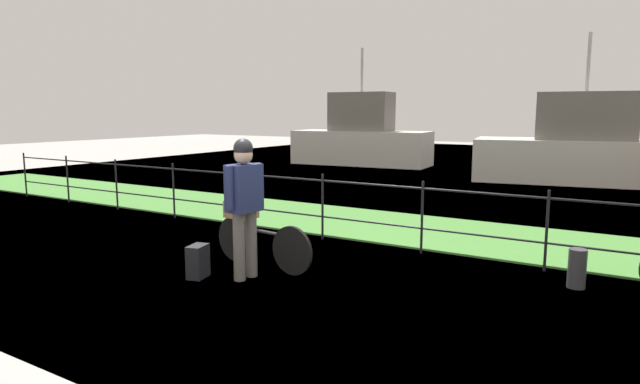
# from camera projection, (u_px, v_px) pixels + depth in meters

# --- Properties ---
(ground_plane) EXTENTS (60.00, 60.00, 0.00)m
(ground_plane) POSITION_uv_depth(u_px,v_px,m) (286.00, 285.00, 6.21)
(ground_plane) COLOR #9E9993
(grass_strip) EXTENTS (27.00, 2.40, 0.03)m
(grass_strip) POSITION_uv_depth(u_px,v_px,m) (405.00, 228.00, 9.19)
(grass_strip) COLOR #478438
(grass_strip) RESTS_ON ground
(harbor_water) EXTENTS (30.00, 30.00, 0.00)m
(harbor_water) POSITION_uv_depth(u_px,v_px,m) (515.00, 176.00, 16.61)
(harbor_water) COLOR #426684
(harbor_water) RESTS_ON ground
(iron_fence) EXTENTS (18.04, 0.04, 1.03)m
(iron_fence) POSITION_uv_depth(u_px,v_px,m) (370.00, 206.00, 7.95)
(iron_fence) COLOR black
(iron_fence) RESTS_ON ground
(bicycle_main) EXTENTS (1.61, 0.26, 0.61)m
(bicycle_main) POSITION_uv_depth(u_px,v_px,m) (261.00, 243.00, 6.89)
(bicycle_main) COLOR black
(bicycle_main) RESTS_ON ground
(wooden_crate) EXTENTS (0.41, 0.33, 0.22)m
(wooden_crate) POSITION_uv_depth(u_px,v_px,m) (241.00, 209.00, 7.05)
(wooden_crate) COLOR #A87F51
(wooden_crate) RESTS_ON bicycle_main
(terrier_dog) EXTENTS (0.32, 0.17, 0.18)m
(terrier_dog) POSITION_uv_depth(u_px,v_px,m) (242.00, 195.00, 7.01)
(terrier_dog) COLOR silver
(terrier_dog) RESTS_ON wooden_crate
(cyclist_person) EXTENTS (0.30, 0.54, 1.68)m
(cyclist_person) POSITION_uv_depth(u_px,v_px,m) (244.00, 196.00, 6.33)
(cyclist_person) COLOR slate
(cyclist_person) RESTS_ON ground
(backpack_on_paving) EXTENTS (0.24, 0.32, 0.40)m
(backpack_on_paving) POSITION_uv_depth(u_px,v_px,m) (198.00, 261.00, 6.48)
(backpack_on_paving) COLOR black
(backpack_on_paving) RESTS_ON ground
(mooring_bollard) EXTENTS (0.20, 0.20, 0.45)m
(mooring_bollard) POSITION_uv_depth(u_px,v_px,m) (577.00, 268.00, 6.10)
(mooring_bollard) COLOR #38383D
(mooring_bollard) RESTS_ON ground
(moored_boat_near) EXTENTS (5.98, 2.97, 4.12)m
(moored_boat_near) POSITION_uv_depth(u_px,v_px,m) (582.00, 150.00, 15.03)
(moored_boat_near) COLOR silver
(moored_boat_near) RESTS_ON ground
(moored_boat_mid) EXTENTS (5.24, 2.17, 4.29)m
(moored_boat_mid) POSITION_uv_depth(u_px,v_px,m) (361.00, 139.00, 20.14)
(moored_boat_mid) COLOR silver
(moored_boat_mid) RESTS_ON ground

